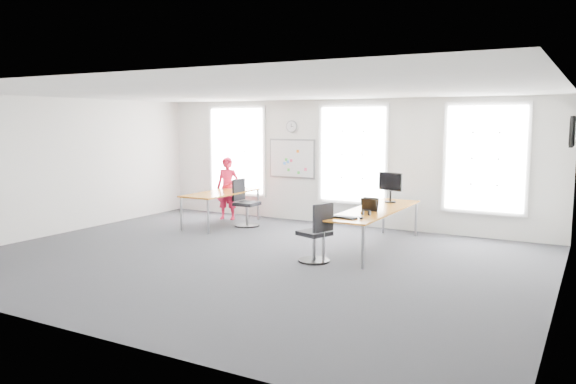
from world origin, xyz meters
The scene contains 24 objects.
floor centered at (0.00, 0.00, 0.00)m, with size 10.00×10.00×0.00m, color #2A2A30.
ceiling centered at (0.00, 0.00, 3.00)m, with size 10.00×10.00×0.00m, color white.
wall_back centered at (0.00, 4.00, 1.50)m, with size 10.00×10.00×0.00m, color white.
wall_front centered at (0.00, -4.00, 1.50)m, with size 10.00×10.00×0.00m, color white.
wall_left centered at (-5.00, 0.00, 1.50)m, with size 10.00×10.00×0.00m, color white.
wall_right centered at (5.00, 0.00, 1.50)m, with size 10.00×10.00×0.00m, color white.
window_left centered at (-3.00, 3.97, 1.70)m, with size 1.60×0.06×2.20m, color silver.
window_mid centered at (0.30, 3.97, 1.70)m, with size 1.60×0.06×2.20m, color silver.
window_right centered at (3.30, 3.97, 1.70)m, with size 1.60×0.06×2.20m, color silver.
desk_right centered at (1.64, 1.89, 0.73)m, with size 0.86×3.21×0.78m.
desk_left centered at (-2.47, 2.50, 0.73)m, with size 0.88×2.19×0.80m.
chair_right centered at (1.12, 0.38, 0.47)m, with size 0.61×0.61×1.06m.
chair_left centered at (-1.91, 2.66, 0.49)m, with size 0.60×0.60×1.12m.
person centered at (-2.80, 3.22, 0.79)m, with size 0.58×0.38×1.59m, color red.
whiteboard centered at (-1.35, 3.97, 1.55)m, with size 1.20×0.03×0.90m, color white.
wall_clock centered at (-1.35, 3.97, 2.35)m, with size 0.30×0.30×0.04m, color gray.
tv centered at (4.95, 3.00, 2.30)m, with size 0.06×0.90×0.55m, color black.
keyboard centered at (1.53, 0.66, 0.79)m, with size 0.47×0.17×0.02m, color black.
mouse centered at (1.82, 0.71, 0.80)m, with size 0.07×0.12×0.04m, color black.
lens_cap centered at (1.69, 0.93, 0.79)m, with size 0.06×0.06×0.01m, color black.
headphones centered at (1.74, 1.14, 0.83)m, with size 0.17×0.09×0.10m.
laptop_sleeve centered at (1.64, 1.60, 0.91)m, with size 0.32×0.19×0.26m.
paper_stack centered at (1.50, 1.97, 0.83)m, with size 0.30×0.23×0.10m, color beige.
monitor centered at (1.60, 2.91, 1.16)m, with size 0.56×0.23×0.63m.
Camera 1 is at (5.41, -8.35, 2.49)m, focal length 35.00 mm.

